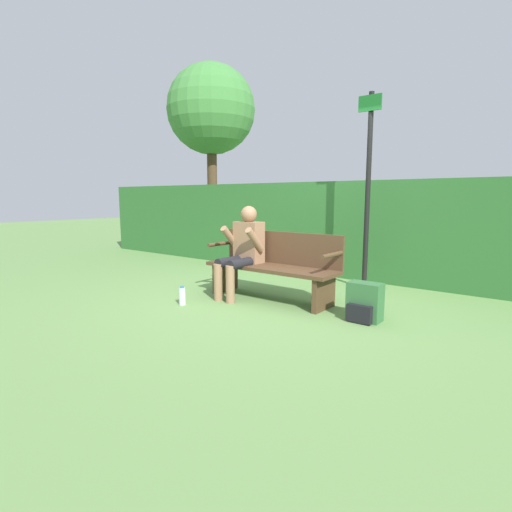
{
  "coord_description": "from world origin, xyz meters",
  "views": [
    {
      "loc": [
        2.93,
        -4.02,
        1.3
      ],
      "look_at": [
        -0.15,
        -0.1,
        0.56
      ],
      "focal_mm": 28.0,
      "sensor_mm": 36.0,
      "label": 1
    }
  ],
  "objects_px": {
    "park_bench": "(273,265)",
    "person_seated": "(243,248)",
    "water_bottle": "(182,296)",
    "backpack": "(364,303)",
    "tree": "(211,111)",
    "signpost": "(368,184)"
  },
  "relations": [
    {
      "from": "park_bench",
      "to": "person_seated",
      "type": "height_order",
      "value": "person_seated"
    },
    {
      "from": "person_seated",
      "to": "water_bottle",
      "type": "distance_m",
      "value": 1.01
    },
    {
      "from": "person_seated",
      "to": "water_bottle",
      "type": "relative_size",
      "value": 5.17
    },
    {
      "from": "backpack",
      "to": "tree",
      "type": "relative_size",
      "value": 0.09
    },
    {
      "from": "person_seated",
      "to": "water_bottle",
      "type": "xyz_separation_m",
      "value": [
        -0.3,
        -0.8,
        -0.54
      ]
    },
    {
      "from": "water_bottle",
      "to": "tree",
      "type": "height_order",
      "value": "tree"
    },
    {
      "from": "park_bench",
      "to": "tree",
      "type": "bearing_deg",
      "value": 141.68
    },
    {
      "from": "park_bench",
      "to": "water_bottle",
      "type": "xyz_separation_m",
      "value": [
        -0.69,
        -0.94,
        -0.33
      ]
    },
    {
      "from": "signpost",
      "to": "tree",
      "type": "bearing_deg",
      "value": 155.75
    },
    {
      "from": "person_seated",
      "to": "backpack",
      "type": "relative_size",
      "value": 2.9
    },
    {
      "from": "person_seated",
      "to": "backpack",
      "type": "xyz_separation_m",
      "value": [
        1.69,
        -0.03,
        -0.45
      ]
    },
    {
      "from": "park_bench",
      "to": "backpack",
      "type": "distance_m",
      "value": 1.34
    },
    {
      "from": "backpack",
      "to": "signpost",
      "type": "height_order",
      "value": "signpost"
    },
    {
      "from": "park_bench",
      "to": "water_bottle",
      "type": "height_order",
      "value": "park_bench"
    },
    {
      "from": "signpost",
      "to": "backpack",
      "type": "bearing_deg",
      "value": -66.92
    },
    {
      "from": "person_seated",
      "to": "tree",
      "type": "height_order",
      "value": "tree"
    },
    {
      "from": "signpost",
      "to": "water_bottle",
      "type": "bearing_deg",
      "value": -121.93
    },
    {
      "from": "water_bottle",
      "to": "signpost",
      "type": "distance_m",
      "value": 2.94
    },
    {
      "from": "park_bench",
      "to": "backpack",
      "type": "xyz_separation_m",
      "value": [
        1.3,
        -0.17,
        -0.24
      ]
    },
    {
      "from": "person_seated",
      "to": "signpost",
      "type": "xyz_separation_m",
      "value": [
        1.08,
        1.41,
        0.83
      ]
    },
    {
      "from": "park_bench",
      "to": "person_seated",
      "type": "distance_m",
      "value": 0.46
    },
    {
      "from": "person_seated",
      "to": "water_bottle",
      "type": "height_order",
      "value": "person_seated"
    }
  ]
}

